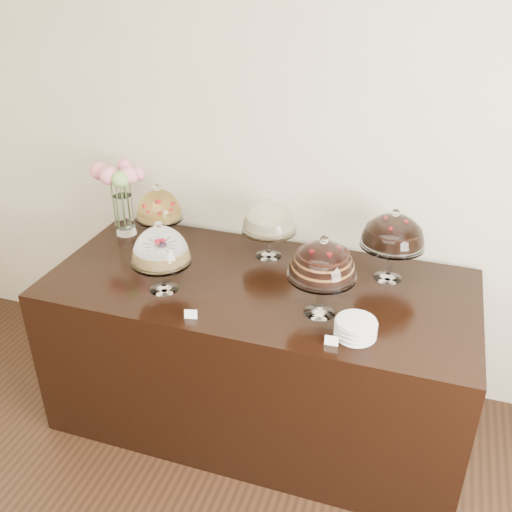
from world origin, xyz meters
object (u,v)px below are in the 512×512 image
(cake_stand_dark_choco, at_px, (393,233))
(cake_stand_fruit_tart, at_px, (159,207))
(cake_stand_cheesecake, at_px, (269,220))
(flower_vase, at_px, (120,189))
(display_counter, at_px, (259,352))
(cake_stand_choco_layer, at_px, (323,262))
(cake_stand_sugar_sponge, at_px, (161,248))
(plate_stack, at_px, (356,328))

(cake_stand_dark_choco, xyz_separation_m, cake_stand_fruit_tart, (-1.33, 0.03, -0.05))
(cake_stand_cheesecake, xyz_separation_m, cake_stand_fruit_tart, (-0.66, -0.00, -0.01))
(cake_stand_cheesecake, height_order, flower_vase, flower_vase)
(cake_stand_cheesecake, distance_m, cake_stand_dark_choco, 0.67)
(display_counter, relative_size, cake_stand_cheesecake, 6.32)
(cake_stand_fruit_tart, relative_size, flower_vase, 0.79)
(cake_stand_choco_layer, bearing_deg, flower_vase, 160.35)
(cake_stand_sugar_sponge, bearing_deg, display_counter, 25.93)
(cake_stand_choco_layer, xyz_separation_m, flower_vase, (-1.31, 0.47, 0.02))
(cake_stand_dark_choco, bearing_deg, plate_stack, -97.76)
(display_counter, distance_m, cake_stand_fruit_tart, 1.00)
(cake_stand_cheesecake, bearing_deg, cake_stand_fruit_tart, -179.61)
(cake_stand_dark_choco, bearing_deg, cake_stand_choco_layer, -121.93)
(plate_stack, bearing_deg, cake_stand_choco_layer, 145.22)
(cake_stand_fruit_tart, bearing_deg, cake_stand_dark_choco, -1.41)
(cake_stand_sugar_sponge, relative_size, plate_stack, 2.06)
(display_counter, bearing_deg, cake_stand_fruit_tart, 157.63)
(cake_stand_cheesecake, xyz_separation_m, flower_vase, (-0.91, -0.00, 0.07))
(cake_stand_sugar_sponge, distance_m, cake_stand_cheesecake, 0.64)
(display_counter, height_order, plate_stack, plate_stack)
(cake_stand_fruit_tart, height_order, flower_vase, flower_vase)
(cake_stand_sugar_sponge, height_order, cake_stand_cheesecake, cake_stand_sugar_sponge)
(cake_stand_choco_layer, bearing_deg, cake_stand_sugar_sponge, -177.21)
(cake_stand_cheesecake, height_order, cake_stand_fruit_tart, same)
(display_counter, xyz_separation_m, cake_stand_cheesecake, (-0.04, 0.29, 0.67))
(flower_vase, bearing_deg, display_counter, -17.15)
(display_counter, xyz_separation_m, flower_vase, (-0.95, 0.29, 0.74))
(display_counter, relative_size, flower_vase, 4.99)
(display_counter, bearing_deg, cake_stand_dark_choco, 22.26)
(cake_stand_cheesecake, bearing_deg, plate_stack, -45.60)
(display_counter, bearing_deg, cake_stand_choco_layer, -25.90)
(cake_stand_cheesecake, relative_size, flower_vase, 0.79)
(cake_stand_choco_layer, relative_size, cake_stand_fruit_tart, 1.17)
(cake_stand_choco_layer, height_order, cake_stand_fruit_tart, cake_stand_choco_layer)
(cake_stand_cheesecake, relative_size, plate_stack, 1.90)
(display_counter, height_order, cake_stand_dark_choco, cake_stand_dark_choco)
(cake_stand_fruit_tart, bearing_deg, cake_stand_cheesecake, 0.39)
(cake_stand_dark_choco, distance_m, flower_vase, 1.58)
(cake_stand_cheesecake, bearing_deg, cake_stand_sugar_sponge, -128.24)
(cake_stand_sugar_sponge, relative_size, cake_stand_cheesecake, 1.08)
(cake_stand_choco_layer, bearing_deg, cake_stand_dark_choco, 58.07)
(cake_stand_sugar_sponge, relative_size, cake_stand_dark_choco, 0.96)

